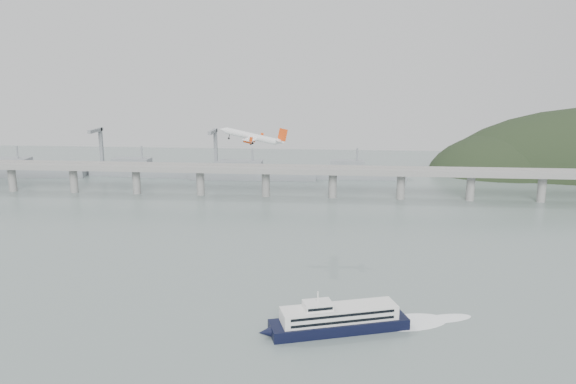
# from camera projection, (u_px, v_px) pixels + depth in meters

# --- Properties ---
(ground) EXTENTS (900.00, 900.00, 0.00)m
(ground) POSITION_uv_depth(u_px,v_px,m) (276.00, 309.00, 225.60)
(ground) COLOR slate
(ground) RESTS_ON ground
(bridge) EXTENTS (800.00, 22.00, 23.90)m
(bridge) POSITION_uv_depth(u_px,v_px,m) (304.00, 174.00, 416.28)
(bridge) COLOR gray
(bridge) RESTS_ON ground
(distant_fleet) EXTENTS (453.00, 60.90, 40.00)m
(distant_fleet) POSITION_uv_depth(u_px,v_px,m) (135.00, 170.00, 495.74)
(distant_fleet) COLOR slate
(distant_fleet) RESTS_ON ground
(ferry) EXTENTS (81.96, 34.15, 15.93)m
(ferry) POSITION_uv_depth(u_px,v_px,m) (339.00, 319.00, 206.60)
(ferry) COLOR black
(ferry) RESTS_ON ground
(airliner) EXTENTS (36.04, 32.47, 10.05)m
(airliner) POSITION_uv_depth(u_px,v_px,m) (253.00, 137.00, 287.88)
(airliner) COLOR white
(airliner) RESTS_ON ground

